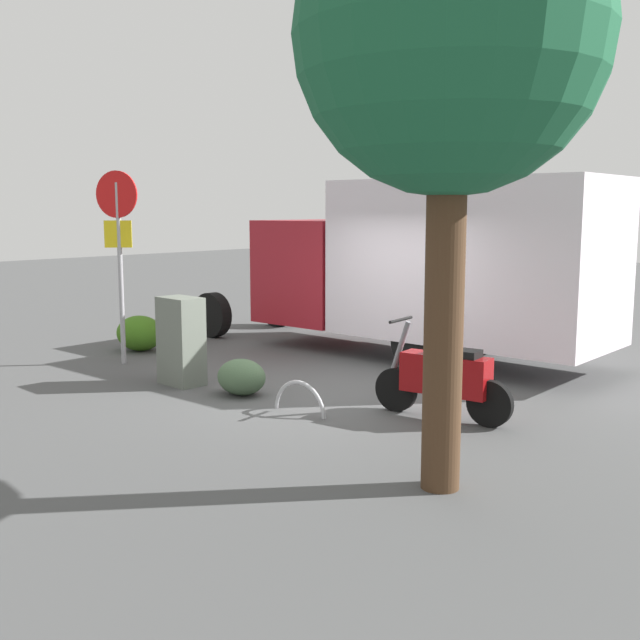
{
  "coord_description": "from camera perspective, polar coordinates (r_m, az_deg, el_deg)",
  "views": [
    {
      "loc": [
        -6.72,
        7.95,
        2.53
      ],
      "look_at": [
        0.33,
        -0.16,
        0.96
      ],
      "focal_mm": 42.14,
      "sensor_mm": 36.0,
      "label": 1
    }
  ],
  "objects": [
    {
      "name": "shrub_mid_verge",
      "position": [
        14.04,
        -13.53,
        -0.98
      ],
      "size": [
        0.94,
        0.77,
        0.64
      ],
      "primitive_type": "ellipsoid",
      "color": "#3D711A",
      "rests_on": "ground"
    },
    {
      "name": "stop_sign",
      "position": [
        12.75,
        -15.05,
        6.16
      ],
      "size": [
        0.71,
        0.33,
        3.17
      ],
      "color": "#9E9EA3",
      "rests_on": "ground"
    },
    {
      "name": "ground_plane",
      "position": [
        10.71,
        0.76,
        -5.35
      ],
      "size": [
        60.0,
        60.0,
        0.0
      ],
      "primitive_type": "plane",
      "color": "#4B4C4C"
    },
    {
      "name": "shrub_near_sign",
      "position": [
        10.46,
        -5.98,
        -4.33
      ],
      "size": [
        0.73,
        0.6,
        0.5
      ],
      "primitive_type": "ellipsoid",
      "color": "#496345",
      "rests_on": "ground"
    },
    {
      "name": "box_truck_near",
      "position": [
        12.94,
        7.99,
        4.36
      ],
      "size": [
        8.0,
        2.21,
        3.03
      ],
      "rotation": [
        0.0,
        0.0,
        0.0
      ],
      "color": "black",
      "rests_on": "ground"
    },
    {
      "name": "bike_rack_hoop",
      "position": [
        9.53,
        -1.56,
        -7.09
      ],
      "size": [
        0.85,
        0.06,
        0.85
      ],
      "primitive_type": "torus",
      "rotation": [
        1.57,
        0.0,
        0.01
      ],
      "color": "#B7B7BC",
      "rests_on": "ground"
    },
    {
      "name": "motorcycle",
      "position": [
        9.27,
        9.42,
        -4.32
      ],
      "size": [
        1.81,
        0.57,
        1.2
      ],
      "rotation": [
        0.0,
        0.0,
        0.11
      ],
      "color": "black",
      "rests_on": "ground"
    },
    {
      "name": "street_tree",
      "position": [
        6.86,
        9.88,
        20.09
      ],
      "size": [
        2.7,
        2.7,
        5.34
      ],
      "color": "#47301E",
      "rests_on": "ground"
    },
    {
      "name": "utility_cabinet",
      "position": [
        11.13,
        -10.5,
        -1.58
      ],
      "size": [
        0.69,
        0.47,
        1.29
      ],
      "primitive_type": "cube",
      "rotation": [
        0.0,
        0.0,
        -0.06
      ],
      "color": "slate",
      "rests_on": "ground"
    }
  ]
}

